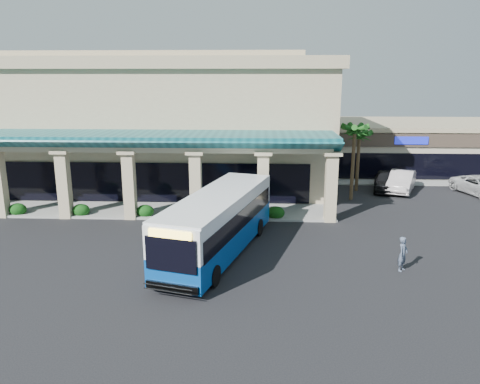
# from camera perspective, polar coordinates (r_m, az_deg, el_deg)

# --- Properties ---
(ground) EXTENTS (110.00, 110.00, 0.00)m
(ground) POSITION_cam_1_polar(r_m,az_deg,el_deg) (26.91, -0.44, -6.73)
(ground) COLOR black
(main_building) EXTENTS (30.80, 14.80, 11.35)m
(main_building) POSITION_cam_1_polar(r_m,az_deg,el_deg) (42.35, -10.28, 8.57)
(main_building) COLOR tan
(main_building) RESTS_ON ground
(arcade) EXTENTS (30.00, 6.20, 5.70)m
(arcade) POSITION_cam_1_polar(r_m,az_deg,el_deg) (33.93, -13.46, 2.27)
(arcade) COLOR #0E4E57
(arcade) RESTS_ON ground
(strip_mall) EXTENTS (22.50, 12.50, 4.90)m
(strip_mall) POSITION_cam_1_polar(r_m,az_deg,el_deg) (52.35, 21.21, 5.30)
(strip_mall) COLOR #C2B59C
(strip_mall) RESTS_ON ground
(palm_0) EXTENTS (2.40, 2.40, 6.60)m
(palm_0) POSITION_cam_1_polar(r_m,az_deg,el_deg) (37.35, 13.63, 4.02)
(palm_0) COLOR #144412
(palm_0) RESTS_ON ground
(palm_1) EXTENTS (2.40, 2.40, 5.80)m
(palm_1) POSITION_cam_1_polar(r_m,az_deg,el_deg) (40.51, 14.21, 4.17)
(palm_1) COLOR #144412
(palm_1) RESTS_ON ground
(broadleaf_tree) EXTENTS (2.60, 2.60, 4.81)m
(broadleaf_tree) POSITION_cam_1_polar(r_m,az_deg,el_deg) (45.12, 10.43, 4.70)
(broadleaf_tree) COLOR #0D380C
(broadleaf_tree) RESTS_ON ground
(transit_bus) EXTENTS (5.94, 12.36, 3.36)m
(transit_bus) POSITION_cam_1_polar(r_m,az_deg,el_deg) (25.47, -2.63, -3.95)
(transit_bus) COLOR #08459D
(transit_bus) RESTS_ON ground
(pedestrian) EXTENTS (0.73, 0.77, 1.77)m
(pedestrian) POSITION_cam_1_polar(r_m,az_deg,el_deg) (24.88, 19.23, -7.14)
(pedestrian) COLOR #49556B
(pedestrian) RESTS_ON ground
(car_silver) EXTENTS (3.16, 5.37, 1.72)m
(car_silver) POSITION_cam_1_polar(r_m,az_deg,el_deg) (41.60, 17.41, 1.33)
(car_silver) COLOR black
(car_silver) RESTS_ON ground
(car_white) EXTENTS (3.76, 5.59, 1.74)m
(car_white) POSITION_cam_1_polar(r_m,az_deg,el_deg) (41.69, 19.08, 1.25)
(car_white) COLOR silver
(car_white) RESTS_ON ground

